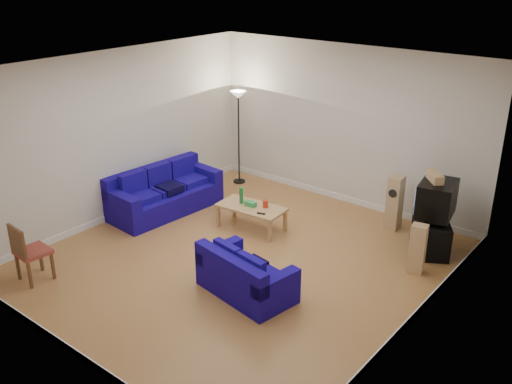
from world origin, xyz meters
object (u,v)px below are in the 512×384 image
Objects in this scene: sofa_three_seat at (163,195)px; sofa_loveseat at (244,278)px; tv_stand at (431,235)px; coffee_table at (251,209)px; television at (436,199)px.

sofa_three_seat reaches higher than sofa_loveseat.
tv_stand is (4.84, 1.72, -0.03)m from sofa_three_seat.
tv_stand is at bearing 113.66° from sofa_three_seat.
television reaches higher than coffee_table.
coffee_table is at bearing -77.16° from television.
sofa_loveseat is 2.25m from coffee_table.
television is (4.85, 1.72, 0.65)m from sofa_three_seat.
sofa_loveseat is 3.55m from television.
coffee_table is at bearing 135.55° from sofa_loveseat.
television is (2.95, 1.28, 0.57)m from coffee_table.
coffee_table is at bearing 107.24° from sofa_three_seat.
sofa_loveseat is (3.23, -1.36, -0.05)m from sofa_three_seat.
tv_stand reaches higher than coffee_table.
sofa_loveseat is 1.21× the size of coffee_table.
tv_stand is at bearing 23.45° from coffee_table.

